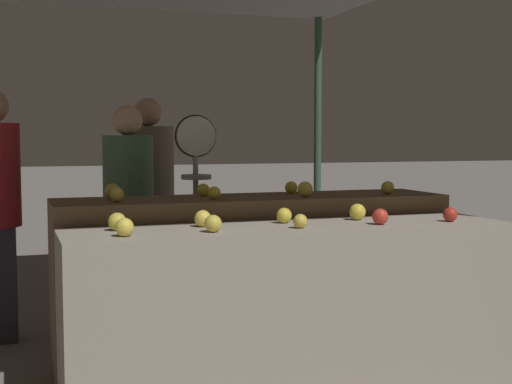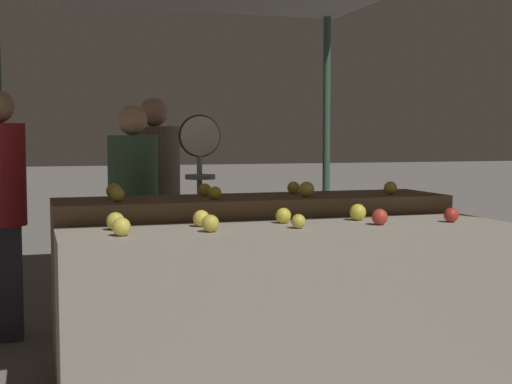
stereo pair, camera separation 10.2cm
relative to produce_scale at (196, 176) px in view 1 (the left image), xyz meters
name	(u,v)px [view 1 (the left image)]	position (x,y,z in m)	size (l,w,h in m)	color
display_counter_front	(292,313)	(0.16, -1.30, -0.63)	(2.27, 0.55, 0.89)	gray
display_counter_back	(254,281)	(0.16, -0.70, -0.58)	(2.27, 0.55, 0.99)	brown
apple_front_0	(125,227)	(-0.69, -1.41, -0.14)	(0.08, 0.08, 0.08)	yellow
apple_front_1	(213,224)	(-0.28, -1.40, -0.14)	(0.08, 0.08, 0.08)	gold
apple_front_2	(301,221)	(0.16, -1.40, -0.15)	(0.07, 0.07, 0.07)	gold
apple_front_3	(380,217)	(0.60, -1.40, -0.14)	(0.08, 0.08, 0.08)	red
apple_front_4	(450,214)	(1.01, -1.41, -0.15)	(0.08, 0.08, 0.08)	#B72D23
apple_front_5	(117,222)	(-0.69, -1.20, -0.14)	(0.09, 0.09, 0.09)	gold
apple_front_6	(203,219)	(-0.27, -1.19, -0.14)	(0.08, 0.08, 0.08)	yellow
apple_front_7	(284,215)	(0.16, -1.18, -0.14)	(0.08, 0.08, 0.08)	gold
apple_front_8	(357,212)	(0.58, -1.18, -0.14)	(0.09, 0.09, 0.09)	gold
apple_back_0	(117,195)	(-0.63, -0.80, -0.05)	(0.08, 0.08, 0.08)	yellow
apple_back_1	(214,193)	(-0.10, -0.81, -0.05)	(0.07, 0.07, 0.07)	gold
apple_back_2	(305,189)	(0.44, -0.82, -0.04)	(0.09, 0.09, 0.09)	yellow
apple_back_3	(388,188)	(0.98, -0.81, -0.05)	(0.08, 0.08, 0.08)	gold
apple_back_4	(112,191)	(-0.63, -0.60, -0.04)	(0.09, 0.09, 0.09)	gold
apple_back_5	(203,190)	(-0.11, -0.59, -0.05)	(0.07, 0.07, 0.07)	gold
apple_back_6	(291,188)	(0.44, -0.60, -0.05)	(0.08, 0.08, 0.08)	gold
produce_scale	(196,176)	(0.00, 0.00, 0.00)	(0.28, 0.20, 1.48)	#99999E
person_vendor_at_scale	(129,202)	(-0.40, 0.28, -0.18)	(0.45, 0.45, 1.54)	#2D2D38
person_customer_left	(149,191)	(-0.18, 0.75, -0.15)	(0.41, 0.41, 1.62)	#2D2D38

